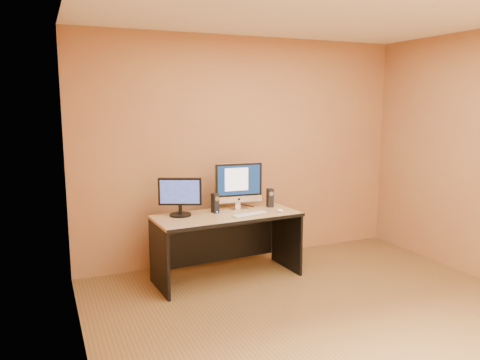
{
  "coord_description": "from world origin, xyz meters",
  "views": [
    {
      "loc": [
        -2.22,
        -3.01,
        1.85
      ],
      "look_at": [
        -0.36,
        1.31,
        1.07
      ],
      "focal_mm": 35.0,
      "sensor_mm": 36.0,
      "label": 1
    }
  ],
  "objects": [
    {
      "name": "cable_a",
      "position": [
        -0.1,
        1.7,
        0.7
      ],
      "size": [
        0.08,
        0.2,
        0.01
      ],
      "primitive_type": "cylinder",
      "rotation": [
        1.57,
        0.0,
        0.36
      ],
      "color": "black",
      "rests_on": "desk"
    },
    {
      "name": "desk",
      "position": [
        -0.47,
        1.41,
        0.35
      ],
      "size": [
        1.54,
        0.74,
        0.7
      ],
      "primitive_type": null,
      "rotation": [
        0.0,
        0.0,
        0.06
      ],
      "color": "tan",
      "rests_on": "ground"
    },
    {
      "name": "ceiling",
      "position": [
        0.0,
        0.0,
        2.6
      ],
      "size": [
        4.0,
        4.0,
        0.0
      ],
      "primitive_type": "plane",
      "color": "white",
      "rests_on": "walls"
    },
    {
      "name": "floor",
      "position": [
        0.0,
        0.0,
        0.0
      ],
      "size": [
        4.0,
        4.0,
        0.0
      ],
      "primitive_type": "plane",
      "color": "brown",
      "rests_on": "ground"
    },
    {
      "name": "cable_b",
      "position": [
        -0.26,
        1.67,
        0.7
      ],
      "size": [
        0.07,
        0.16,
        0.01
      ],
      "primitive_type": "cylinder",
      "rotation": [
        1.57,
        0.0,
        -0.39
      ],
      "color": "black",
      "rests_on": "desk"
    },
    {
      "name": "second_monitor",
      "position": [
        -0.93,
        1.55,
        0.9
      ],
      "size": [
        0.51,
        0.39,
        0.4
      ],
      "primitive_type": null,
      "rotation": [
        0.0,
        0.0,
        -0.41
      ],
      "color": "black",
      "rests_on": "desk"
    },
    {
      "name": "mouse",
      "position": [
        0.09,
        1.29,
        0.71
      ],
      "size": [
        0.07,
        0.1,
        0.03
      ],
      "primitive_type": "ellipsoid",
      "rotation": [
        0.0,
        0.0,
        0.12
      ],
      "color": "white",
      "rests_on": "desk"
    },
    {
      "name": "walls",
      "position": [
        0.0,
        0.0,
        1.3
      ],
      "size": [
        4.0,
        4.0,
        2.6
      ],
      "primitive_type": null,
      "color": "olive",
      "rests_on": "ground"
    },
    {
      "name": "speaker_left",
      "position": [
        -0.55,
        1.53,
        0.8
      ],
      "size": [
        0.08,
        0.08,
        0.21
      ],
      "primitive_type": null,
      "rotation": [
        0.0,
        0.0,
        0.26
      ],
      "color": "black",
      "rests_on": "desk"
    },
    {
      "name": "imac",
      "position": [
        -0.25,
        1.59,
        0.96
      ],
      "size": [
        0.55,
        0.25,
        0.52
      ],
      "primitive_type": null,
      "rotation": [
        0.0,
        0.0,
        -0.09
      ],
      "color": "#BCBCC0",
      "rests_on": "desk"
    },
    {
      "name": "keyboard",
      "position": [
        -0.26,
        1.29,
        0.71
      ],
      "size": [
        0.42,
        0.19,
        0.02
      ],
      "primitive_type": "cube",
      "rotation": [
        0.0,
        0.0,
        0.2
      ],
      "color": "silver",
      "rests_on": "desk"
    },
    {
      "name": "speaker_right",
      "position": [
        0.11,
        1.55,
        0.8
      ],
      "size": [
        0.07,
        0.07,
        0.21
      ],
      "primitive_type": null,
      "rotation": [
        0.0,
        0.0,
        -0.06
      ],
      "color": "black",
      "rests_on": "desk"
    }
  ]
}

